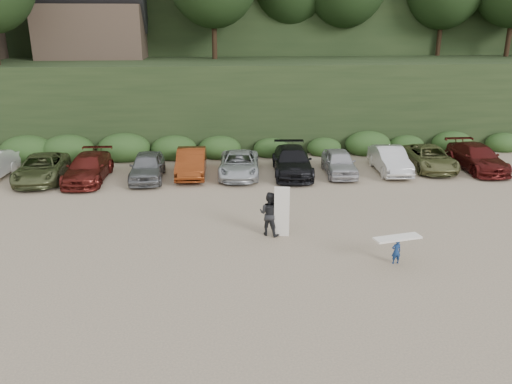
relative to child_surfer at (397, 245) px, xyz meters
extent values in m
plane|color=tan|center=(-3.80, 2.07, -0.74)|extent=(120.00, 120.00, 0.00)
cube|color=black|center=(-3.80, 24.07, 2.26)|extent=(80.00, 14.00, 6.00)
cube|color=black|center=(-3.80, 42.07, 7.26)|extent=(90.00, 30.00, 16.00)
cube|color=#2B491E|center=(-4.35, 16.57, -0.14)|extent=(46.20, 2.00, 1.20)
cube|color=brown|center=(-15.80, 26.07, 7.26)|extent=(8.00, 6.00, 4.00)
imported|color=#535B35|center=(-16.59, 12.16, 0.00)|extent=(2.81, 5.45, 1.47)
imported|color=#5A1914|center=(-13.89, 11.87, 0.01)|extent=(2.29, 5.26, 1.51)
imported|color=slate|center=(-10.54, 11.82, 0.04)|extent=(1.87, 4.60, 1.57)
imported|color=maroon|center=(-8.02, 12.42, 0.05)|extent=(1.78, 4.83, 1.58)
imported|color=#B6B9BD|center=(-5.19, 12.10, -0.04)|extent=(2.74, 5.20, 1.40)
imported|color=black|center=(-2.01, 12.09, 0.06)|extent=(2.63, 5.63, 1.59)
imported|color=#B7B6BC|center=(0.80, 11.81, 0.00)|extent=(2.02, 4.43, 1.48)
imported|color=silver|center=(3.98, 11.98, 0.03)|extent=(1.87, 4.75, 1.54)
imported|color=olive|center=(6.71, 12.46, -0.03)|extent=(2.65, 5.23, 1.42)
imported|color=#4F1312|center=(9.51, 11.99, 0.03)|extent=(2.17, 5.34, 1.55)
imported|color=navy|center=(0.00, 0.00, -0.24)|extent=(0.37, 0.26, 0.99)
cube|color=white|center=(0.00, 0.00, 0.31)|extent=(1.88, 0.85, 0.07)
imported|color=black|center=(-4.43, 3.15, 0.22)|extent=(1.18, 1.10, 1.93)
cube|color=silver|center=(-3.94, 2.86, 0.40)|extent=(0.68, 0.44, 2.27)
camera|label=1|loc=(-6.82, -16.47, 7.86)|focal=35.00mm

